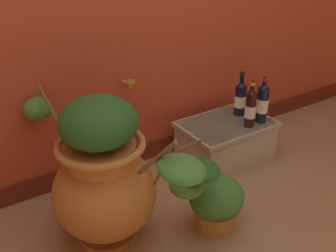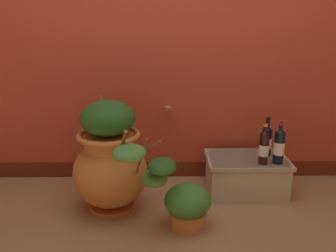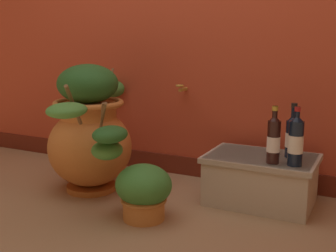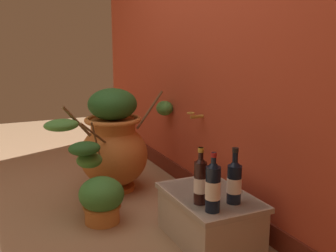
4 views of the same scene
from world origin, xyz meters
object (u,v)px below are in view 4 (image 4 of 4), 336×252
terracotta_urn (113,143)px  wine_bottle_middle (213,186)px  potted_shrub (102,199)px  wine_bottle_right (200,180)px  wine_bottle_left (234,180)px

terracotta_urn → wine_bottle_middle: 1.22m
wine_bottle_middle → potted_shrub: 0.84m
wine_bottle_middle → potted_shrub: wine_bottle_middle is taller
terracotta_urn → wine_bottle_right: 1.11m
wine_bottle_left → wine_bottle_middle: bearing=-73.9°
wine_bottle_left → potted_shrub: size_ratio=1.02×
wine_bottle_right → potted_shrub: wine_bottle_right is taller
terracotta_urn → wine_bottle_middle: terracotta_urn is taller
wine_bottle_right → potted_shrub: size_ratio=1.03×
wine_bottle_middle → wine_bottle_right: wine_bottle_middle is taller
wine_bottle_right → wine_bottle_middle: bearing=4.6°
wine_bottle_middle → wine_bottle_right: bearing=-175.4°
terracotta_urn → potted_shrub: terracotta_urn is taller
wine_bottle_middle → wine_bottle_left: bearing=106.1°
potted_shrub → wine_bottle_left: bearing=40.7°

